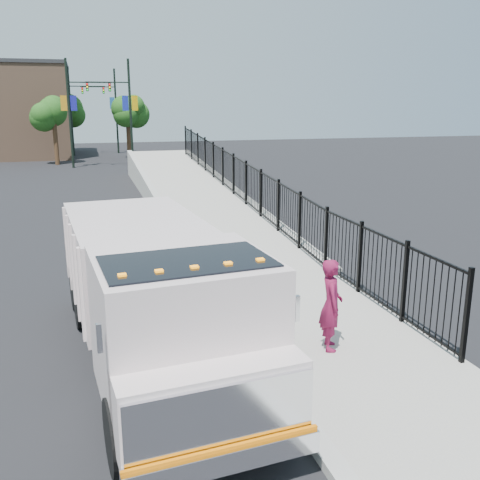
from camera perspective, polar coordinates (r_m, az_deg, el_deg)
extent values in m
plane|color=black|center=(11.11, 0.87, -11.23)|extent=(120.00, 120.00, 0.00)
cube|color=#9E998E|center=(10.17, 15.07, -13.94)|extent=(3.55, 12.00, 0.12)
cube|color=#ADAAA3|center=(9.40, 4.56, -15.83)|extent=(0.30, 12.00, 0.16)
cube|color=#9E998E|center=(26.51, -4.82, 3.91)|extent=(3.95, 24.06, 3.19)
cube|color=black|center=(22.87, 0.64, 4.57)|extent=(0.10, 28.00, 1.80)
cube|color=black|center=(10.58, -9.39, -9.35)|extent=(1.69, 7.20, 0.23)
cube|color=silver|center=(8.01, -6.02, -9.07)|extent=(2.67, 2.52, 2.10)
cube|color=silver|center=(7.13, -2.97, -16.92)|extent=(2.52, 0.96, 1.05)
cube|color=silver|center=(6.81, -1.88, -18.52)|extent=(2.41, 0.30, 0.89)
cube|color=silver|center=(7.05, -1.60, -22.45)|extent=(2.53, 0.42, 0.29)
cube|color=orange|center=(6.96, -1.61, -21.41)|extent=(2.51, 0.28, 0.06)
cube|color=black|center=(7.54, -5.61, -5.42)|extent=(2.42, 1.57, 0.89)
cube|color=silver|center=(11.49, -11.04, -1.92)|extent=(2.91, 4.62, 1.78)
cube|color=silver|center=(6.66, -14.77, -10.09)|extent=(0.07, 0.07, 0.37)
cube|color=silver|center=(7.36, 6.09, -7.25)|extent=(0.07, 0.07, 0.37)
cube|color=orange|center=(6.87, -12.47, -3.80)|extent=(0.11, 0.09, 0.06)
cube|color=orange|center=(6.95, -8.62, -3.41)|extent=(0.11, 0.09, 0.06)
cube|color=orange|center=(7.06, -4.88, -3.01)|extent=(0.11, 0.09, 0.06)
cube|color=orange|center=(7.20, -1.27, -2.61)|extent=(0.11, 0.09, 0.06)
cube|color=orange|center=(7.37, 2.18, -2.22)|extent=(0.11, 0.09, 0.06)
cylinder|color=black|center=(7.71, -12.64, -19.69)|extent=(0.43, 1.08, 1.05)
cylinder|color=black|center=(8.23, 3.39, -16.95)|extent=(0.43, 1.08, 1.05)
cylinder|color=black|center=(12.31, -16.41, -6.56)|extent=(0.43, 1.08, 1.05)
cylinder|color=black|center=(12.64, -6.39, -5.48)|extent=(0.43, 1.08, 1.05)
cylinder|color=black|center=(13.39, -16.87, -4.88)|extent=(0.43, 1.08, 1.05)
cylinder|color=black|center=(13.70, -7.65, -3.94)|extent=(0.43, 1.08, 1.05)
imported|color=maroon|center=(10.54, 9.69, -6.82)|extent=(0.61, 0.76, 1.82)
cylinder|color=black|center=(42.93, -17.73, 12.67)|extent=(0.18, 0.18, 8.00)
cube|color=black|center=(42.94, -15.76, 15.88)|extent=(3.20, 0.08, 0.08)
cube|color=black|center=(42.98, -13.73, 15.54)|extent=(0.18, 0.22, 0.60)
cube|color=navy|center=(42.92, -17.33, 13.77)|extent=(0.45, 0.04, 1.10)
cube|color=#C07E14|center=(42.93, -18.29, 13.70)|extent=(0.45, 0.04, 1.10)
cylinder|color=black|center=(42.46, -11.59, 13.03)|extent=(0.18, 0.18, 8.00)
cube|color=black|center=(42.38, -13.99, 16.02)|extent=(3.20, 0.08, 0.08)
cube|color=black|center=(42.32, -15.98, 15.42)|extent=(0.18, 0.22, 0.60)
cube|color=#C89408|center=(42.48, -11.16, 14.13)|extent=(0.45, 0.04, 1.10)
cube|color=navy|center=(42.43, -12.13, 14.09)|extent=(0.45, 0.04, 1.10)
cylinder|color=black|center=(52.98, -17.59, 12.88)|extent=(0.18, 0.18, 8.00)
cube|color=black|center=(52.99, -15.99, 15.49)|extent=(3.20, 0.08, 0.08)
cube|color=black|center=(53.01, -14.36, 15.21)|extent=(0.18, 0.22, 0.60)
cube|color=navy|center=(52.96, -17.27, 13.77)|extent=(0.45, 0.04, 1.10)
cube|color=#EEA90A|center=(52.98, -18.04, 13.72)|extent=(0.45, 0.04, 1.10)
cylinder|color=black|center=(54.71, -13.05, 13.20)|extent=(0.18, 0.18, 8.00)
cube|color=black|center=(54.65, -14.93, 15.51)|extent=(3.20, 0.08, 0.08)
cube|color=black|center=(54.62, -16.47, 15.04)|extent=(0.18, 0.22, 0.60)
cube|color=orange|center=(54.72, -12.73, 14.06)|extent=(0.45, 0.04, 1.10)
cube|color=#1E5795|center=(54.68, -13.48, 14.02)|extent=(0.45, 0.04, 1.10)
cylinder|color=#382314|center=(45.59, -19.03, 9.60)|extent=(0.36, 0.36, 3.20)
sphere|color=#194714|center=(45.49, -19.28, 12.61)|extent=(2.36, 2.36, 2.36)
cylinder|color=#382314|center=(49.51, -11.79, 10.39)|extent=(0.36, 0.36, 3.20)
sphere|color=#194714|center=(49.41, -11.93, 13.17)|extent=(2.23, 2.23, 2.23)
cylinder|color=#382314|center=(59.08, -17.66, 10.63)|extent=(0.36, 0.36, 3.20)
sphere|color=#194714|center=(59.00, -17.84, 12.95)|extent=(3.06, 3.06, 3.06)
cube|color=#8C664C|center=(53.93, -23.10, 12.43)|extent=(10.00, 10.00, 8.00)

